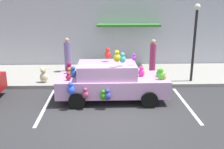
{
  "coord_description": "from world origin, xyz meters",
  "views": [
    {
      "loc": [
        -0.29,
        -8.38,
        4.02
      ],
      "look_at": [
        0.06,
        2.18,
        0.9
      ],
      "focal_mm": 41.49,
      "sensor_mm": 36.0,
      "label": 1
    }
  ],
  "objects_px": {
    "plush_covered_car": "(111,81)",
    "street_lamp_post": "(195,35)",
    "pedestrian_near_shopfront": "(153,59)",
    "pedestrian_walking_past": "(68,56)",
    "teddy_bear_on_sidewalk": "(44,75)"
  },
  "relations": [
    {
      "from": "teddy_bear_on_sidewalk",
      "to": "pedestrian_near_shopfront",
      "type": "xyz_separation_m",
      "value": [
        5.37,
        0.91,
        0.56
      ]
    },
    {
      "from": "pedestrian_near_shopfront",
      "to": "pedestrian_walking_past",
      "type": "bearing_deg",
      "value": 167.58
    },
    {
      "from": "teddy_bear_on_sidewalk",
      "to": "street_lamp_post",
      "type": "distance_m",
      "value": 7.36
    },
    {
      "from": "teddy_bear_on_sidewalk",
      "to": "pedestrian_walking_past",
      "type": "height_order",
      "value": "pedestrian_walking_past"
    },
    {
      "from": "teddy_bear_on_sidewalk",
      "to": "pedestrian_near_shopfront",
      "type": "height_order",
      "value": "pedestrian_near_shopfront"
    },
    {
      "from": "pedestrian_near_shopfront",
      "to": "plush_covered_car",
      "type": "bearing_deg",
      "value": -127.83
    },
    {
      "from": "plush_covered_car",
      "to": "street_lamp_post",
      "type": "xyz_separation_m",
      "value": [
        3.96,
        1.93,
        1.59
      ]
    },
    {
      "from": "pedestrian_near_shopfront",
      "to": "pedestrian_walking_past",
      "type": "relative_size",
      "value": 1.03
    },
    {
      "from": "street_lamp_post",
      "to": "pedestrian_near_shopfront",
      "type": "bearing_deg",
      "value": 152.17
    },
    {
      "from": "teddy_bear_on_sidewalk",
      "to": "pedestrian_walking_past",
      "type": "distance_m",
      "value": 2.16
    },
    {
      "from": "street_lamp_post",
      "to": "pedestrian_walking_past",
      "type": "height_order",
      "value": "street_lamp_post"
    },
    {
      "from": "pedestrian_near_shopfront",
      "to": "pedestrian_walking_past",
      "type": "height_order",
      "value": "pedestrian_near_shopfront"
    },
    {
      "from": "street_lamp_post",
      "to": "teddy_bear_on_sidewalk",
      "type": "bearing_deg",
      "value": 179.92
    },
    {
      "from": "plush_covered_car",
      "to": "street_lamp_post",
      "type": "height_order",
      "value": "street_lamp_post"
    },
    {
      "from": "teddy_bear_on_sidewalk",
      "to": "plush_covered_car",
      "type": "bearing_deg",
      "value": -31.68
    }
  ]
}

